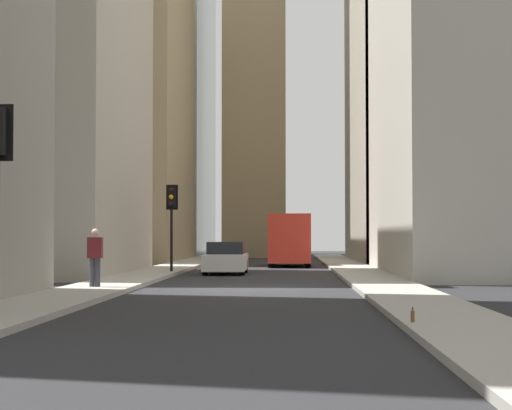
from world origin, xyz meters
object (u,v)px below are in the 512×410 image
delivery_truck (289,240)px  sedan_white (226,259)px  pedestrian (95,255)px  discarded_bottle (413,316)px  traffic_light_midblock (172,208)px

delivery_truck → sedan_white: size_ratio=1.50×
delivery_truck → pedestrian: size_ratio=3.66×
pedestrian → discarded_bottle: pedestrian is taller
delivery_truck → sedan_white: delivery_truck is taller
sedan_white → traffic_light_midblock: 3.30m
traffic_light_midblock → pedestrian: traffic_light_midblock is taller
delivery_truck → traffic_light_midblock: (-10.45, 5.15, 1.46)m
sedan_white → discarded_bottle: 23.35m
traffic_light_midblock → pedestrian: bearing=176.1°
sedan_white → discarded_bottle: bearing=-167.7°
sedan_white → discarded_bottle: size_ratio=15.93×
delivery_truck → sedan_white: (-9.92, 2.80, -0.80)m
pedestrian → sedan_white: bearing=-14.5°
delivery_truck → sedan_white: 10.33m
delivery_truck → pedestrian: delivery_truck is taller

